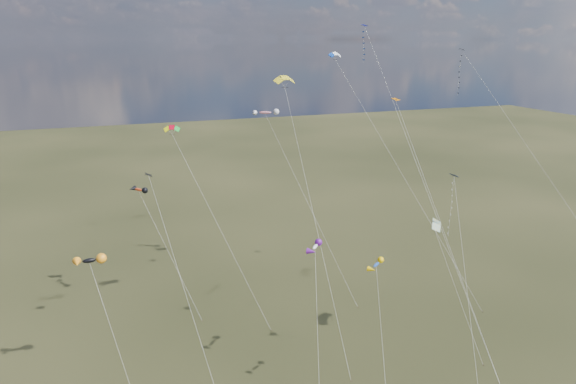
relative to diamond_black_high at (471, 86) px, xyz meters
name	(u,v)px	position (x,y,z in m)	size (l,w,h in m)	color
diamond_black_high	(471,86)	(0.00, 0.00, 0.00)	(15.39, 25.10, 34.82)	black
diamond_navy_tall	(374,68)	(-16.14, -0.50, 2.88)	(2.76, 30.97, 37.97)	#0F1253
diamond_black_mid	(166,232)	(-44.54, -4.52, -15.02)	(4.57, 15.74, 20.69)	black
diamond_navy_right	(452,213)	(-15.96, -18.82, -11.39)	(3.85, 12.77, 22.45)	#09164C
diamond_orange_center	(433,202)	(-17.87, -17.94, -10.13)	(5.26, 18.13, 29.82)	#C56606
parafoil_yellow	(285,79)	(-28.56, -0.74, 1.80)	(2.86, 19.12, 32.17)	yellow
parafoil_blue_white	(337,57)	(-17.32, 8.45, 4.08)	(14.98, 20.96, 34.57)	#1346B6
parafoil_striped	(437,222)	(-13.74, -13.33, -14.47)	(3.70, 9.87, 15.89)	gold
parafoil_tricolor	(172,129)	(-41.61, 7.84, -5.03)	(10.44, 14.97, 25.28)	#F5F10A
novelty_black_orange	(89,261)	(-53.08, -6.45, -16.52)	(4.54, 7.19, 13.67)	black
novelty_orange_black	(139,190)	(-46.57, 9.13, -13.50)	(7.56, 11.65, 16.63)	#E74219
novelty_white_purple	(315,247)	(-29.59, -13.56, -15.46)	(5.23, 12.84, 14.62)	white
novelty_redwhite_stripe	(266,113)	(-26.09, 15.62, -4.68)	(9.00, 21.61, 25.53)	red
novelty_blue_yellow	(376,266)	(-25.77, -20.35, -15.30)	(4.17, 10.54, 14.75)	#1C4AAD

